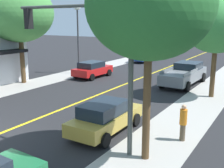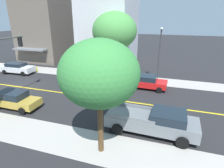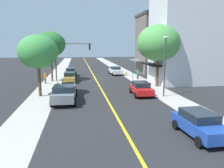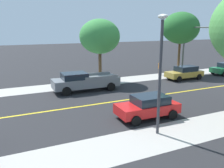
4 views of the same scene
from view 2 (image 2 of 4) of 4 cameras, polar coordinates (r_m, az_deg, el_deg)
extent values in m
plane|color=#262628|center=(23.92, -26.71, -0.78)|extent=(140.00, 140.00, 0.00)
cube|color=#ADA8A0|center=(28.88, -17.46, 3.86)|extent=(2.98, 126.00, 0.01)
cube|color=yellow|center=(23.92, -26.71, -0.77)|extent=(0.20, 126.00, 0.00)
cube|color=#665B51|center=(36.60, -19.56, 15.91)|extent=(8.44, 7.63, 11.24)
cube|color=slate|center=(33.13, -24.00, 9.74)|extent=(1.35, 5.80, 0.24)
cube|color=silver|center=(30.93, -0.63, 17.93)|extent=(10.51, 7.34, 12.88)
cube|color=black|center=(25.91, -4.73, 9.29)|extent=(1.15, 5.58, 0.24)
cylinder|color=brown|center=(25.22, 0.74, 6.91)|extent=(0.39, 0.39, 3.75)
ellipsoid|color=#4C9947|center=(24.61, 0.78, 16.04)|extent=(5.69, 5.69, 4.84)
cylinder|color=brown|center=(11.05, -3.55, -13.06)|extent=(0.33, 0.33, 3.30)
ellipsoid|color=#3D8E42|center=(9.65, -3.96, 3.27)|extent=(4.27, 4.27, 3.63)
cylinder|color=yellow|center=(29.54, -22.26, 4.28)|extent=(0.24, 0.24, 0.65)
sphere|color=#B2B2B7|center=(29.44, -22.36, 5.01)|extent=(0.22, 0.22, 0.22)
cylinder|color=#B2B2B7|center=(29.66, -22.06, 4.43)|extent=(0.10, 0.10, 0.10)
cylinder|color=#B2B2B7|center=(29.41, -22.48, 4.25)|extent=(0.10, 0.10, 0.10)
cylinder|color=#4C4C51|center=(26.22, -13.04, 3.89)|extent=(0.07, 0.07, 1.08)
cube|color=#2D2D33|center=(26.05, -13.16, 5.30)|extent=(0.12, 0.18, 0.26)
cube|color=black|center=(20.55, -26.45, 11.56)|extent=(0.26, 0.32, 0.90)
sphere|color=red|center=(20.52, -26.59, 12.38)|extent=(0.20, 0.20, 0.20)
sphere|color=yellow|center=(20.55, -26.45, 11.56)|extent=(0.20, 0.20, 0.20)
sphere|color=green|center=(20.59, -26.32, 10.74)|extent=(0.20, 0.20, 0.20)
cylinder|color=#38383D|center=(22.57, 14.31, 7.93)|extent=(0.16, 0.16, 6.24)
ellipsoid|color=silver|center=(22.14, 15.07, 16.22)|extent=(0.70, 0.36, 0.24)
cube|color=red|center=(21.08, 11.00, 0.29)|extent=(2.01, 4.17, 0.64)
cube|color=#19232D|center=(20.92, 10.56, 1.87)|extent=(1.72, 2.27, 0.54)
cylinder|color=black|center=(21.93, 14.84, -0.12)|extent=(0.24, 0.65, 0.64)
cylinder|color=black|center=(20.18, 14.30, -1.87)|extent=(0.24, 0.65, 0.64)
cylinder|color=black|center=(22.27, 7.91, 0.70)|extent=(0.24, 0.65, 0.64)
cylinder|color=black|center=(20.55, 6.79, -0.94)|extent=(0.24, 0.65, 0.64)
cube|color=silver|center=(29.40, -27.01, 4.22)|extent=(2.00, 4.68, 0.72)
cube|color=#19232D|center=(29.42, -27.53, 5.33)|extent=(1.69, 2.56, 0.45)
cylinder|color=black|center=(29.17, -23.52, 3.90)|extent=(0.25, 0.65, 0.64)
cylinder|color=black|center=(27.85, -25.76, 2.84)|extent=(0.25, 0.65, 0.64)
cylinder|color=black|center=(31.14, -27.93, 4.17)|extent=(0.25, 0.65, 0.64)
cylinder|color=black|center=(29.91, -30.20, 3.18)|extent=(0.25, 0.65, 0.64)
cube|color=#B29338|center=(18.50, -27.62, -4.69)|extent=(1.73, 4.40, 0.62)
cube|color=#19232D|center=(18.43, -28.41, -2.89)|extent=(1.52, 2.38, 0.58)
cylinder|color=black|center=(18.24, -22.34, -5.26)|extent=(0.22, 0.64, 0.64)
cylinder|color=black|center=(17.12, -25.94, -7.52)|extent=(0.22, 0.64, 0.64)
cylinder|color=black|center=(20.15, -28.75, -3.89)|extent=(0.22, 0.64, 0.64)
cube|color=slate|center=(13.35, 11.89, -11.37)|extent=(2.25, 6.25, 0.81)
cube|color=#19232D|center=(12.95, 17.05, -9.39)|extent=(1.96, 2.29, 0.56)
cube|color=slate|center=(14.07, 7.60, -6.86)|extent=(0.20, 3.22, 0.24)
cube|color=slate|center=(12.45, 5.69, -10.66)|extent=(0.20, 3.22, 0.24)
cylinder|color=black|center=(14.42, 20.85, -11.69)|extent=(0.30, 0.81, 0.80)
cylinder|color=black|center=(12.69, 20.86, -16.45)|extent=(0.30, 0.81, 0.80)
cylinder|color=black|center=(14.76, 4.17, -9.48)|extent=(0.30, 0.81, 0.80)
cylinder|color=black|center=(13.08, 1.66, -13.74)|extent=(0.30, 0.81, 0.80)
cylinder|color=black|center=(27.86, -13.98, 4.43)|extent=(0.26, 0.26, 0.76)
cylinder|color=teal|center=(27.68, -14.11, 5.87)|extent=(0.35, 0.35, 0.69)
sphere|color=#936B4C|center=(27.58, -14.19, 6.78)|extent=(0.21, 0.21, 0.21)
camera|label=1|loc=(23.85, -60.52, 4.07)|focal=44.52mm
camera|label=3|loc=(25.13, 76.47, -0.31)|focal=35.71mm
camera|label=4|loc=(33.05, 30.14, 14.49)|focal=38.63mm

